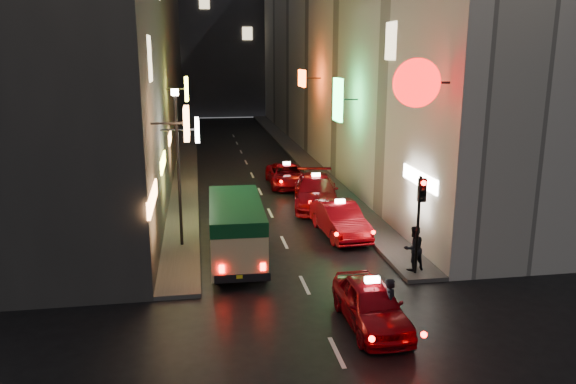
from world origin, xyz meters
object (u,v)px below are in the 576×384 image
minibus (236,225)px  taxi_near (371,300)px  traffic_light (421,204)px  lamp_post (178,158)px  pedestrian_crossing (391,301)px

minibus → taxi_near: size_ratio=1.13×
traffic_light → lamp_post: size_ratio=0.56×
taxi_near → traffic_light: (2.65, 3.12, 1.92)m
taxi_near → lamp_post: (-5.55, 7.65, 2.95)m
minibus → lamp_post: bearing=136.5°
pedestrian_crossing → lamp_post: (-6.00, 8.00, 2.84)m
minibus → taxi_near: bearing=-58.6°
pedestrian_crossing → traffic_light: bearing=-11.0°
minibus → pedestrian_crossing: bearing=-56.9°
pedestrian_crossing → lamp_post: lamp_post is taller
taxi_near → lamp_post: 9.90m
taxi_near → traffic_light: bearing=49.7°
minibus → lamp_post: lamp_post is taller
lamp_post → pedestrian_crossing: bearing=-53.1°
pedestrian_crossing → traffic_light: 4.49m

